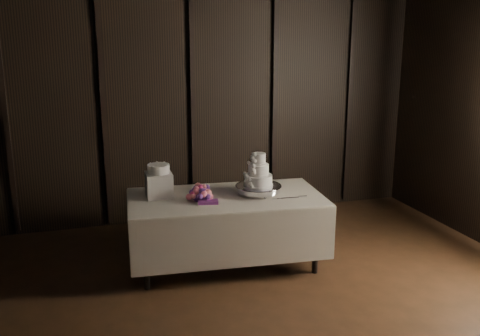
# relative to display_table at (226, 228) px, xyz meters

# --- Properties ---
(room) EXTENTS (6.08, 7.08, 3.08)m
(room) POSITION_rel_display_table_xyz_m (0.00, -1.91, 1.08)
(room) COLOR black
(room) RESTS_ON ground
(display_table) EXTENTS (2.07, 1.20, 0.76)m
(display_table) POSITION_rel_display_table_xyz_m (0.00, 0.00, 0.00)
(display_table) COLOR silver
(display_table) RESTS_ON ground
(cake_stand) EXTENTS (0.62, 0.62, 0.09)m
(cake_stand) POSITION_rel_display_table_xyz_m (0.35, -0.01, 0.39)
(cake_stand) COLOR silver
(cake_stand) RESTS_ON display_table
(wedding_cake) EXTENTS (0.33, 0.29, 0.34)m
(wedding_cake) POSITION_rel_display_table_xyz_m (0.32, -0.03, 0.57)
(wedding_cake) COLOR white
(wedding_cake) RESTS_ON cake_stand
(bouquet) EXTENTS (0.40, 0.47, 0.20)m
(bouquet) POSITION_rel_display_table_xyz_m (-0.28, -0.05, 0.41)
(bouquet) COLOR #DC5F75
(bouquet) RESTS_ON display_table
(box_pedestal) EXTENTS (0.26, 0.26, 0.25)m
(box_pedestal) POSITION_rel_display_table_xyz_m (-0.66, 0.19, 0.47)
(box_pedestal) COLOR white
(box_pedestal) RESTS_ON display_table
(small_cake) EXTENTS (0.27, 0.27, 0.09)m
(small_cake) POSITION_rel_display_table_xyz_m (-0.66, 0.19, 0.64)
(small_cake) COLOR white
(small_cake) RESTS_ON box_pedestal
(cake_knife) EXTENTS (0.37, 0.05, 0.01)m
(cake_knife) POSITION_rel_display_table_xyz_m (0.55, -0.25, 0.35)
(cake_knife) COLOR silver
(cake_knife) RESTS_ON display_table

